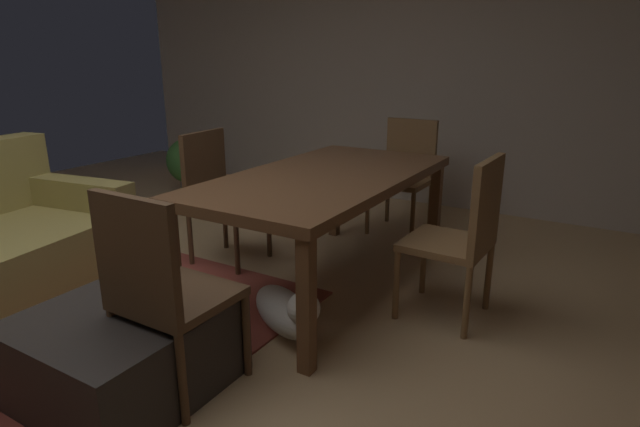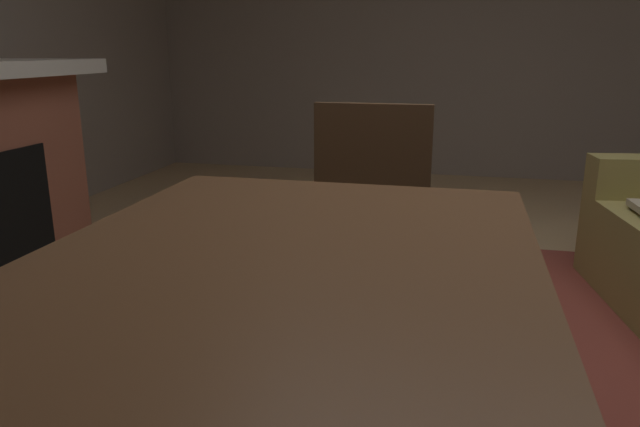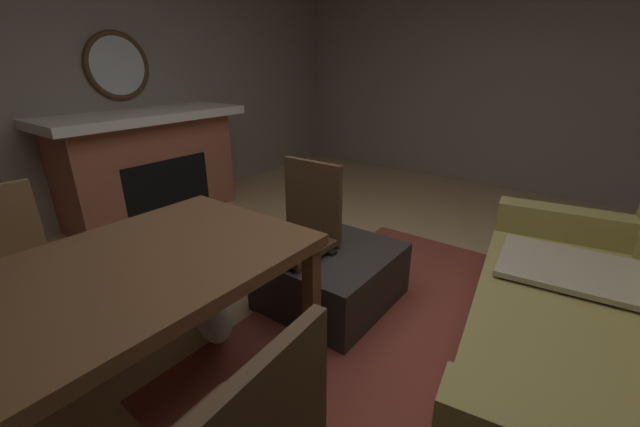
# 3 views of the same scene
# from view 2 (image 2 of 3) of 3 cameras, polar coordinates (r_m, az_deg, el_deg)

# --- Properties ---
(floor) EXTENTS (8.51, 8.51, 0.00)m
(floor) POSITION_cam_2_polar(r_m,az_deg,el_deg) (2.33, 16.49, -14.12)
(floor) COLOR tan
(wall_left) EXTENTS (0.12, 6.49, 2.61)m
(wall_left) POSITION_cam_2_polar(r_m,az_deg,el_deg) (5.58, 15.76, 16.80)
(wall_left) COLOR gray
(wall_left) RESTS_ON ground
(area_rug) EXTENTS (2.60, 2.00, 0.01)m
(area_rug) POSITION_cam_2_polar(r_m,az_deg,el_deg) (2.49, 25.38, -12.83)
(area_rug) COLOR brown
(area_rug) RESTS_ON ground
(ottoman_coffee_table) EXTENTS (0.81, 0.75, 0.38)m
(ottoman_coffee_table) POSITION_cam_2_polar(r_m,az_deg,el_deg) (2.35, 9.13, -8.17)
(ottoman_coffee_table) COLOR #2D2826
(ottoman_coffee_table) RESTS_ON ground
(tv_remote) EXTENTS (0.06, 0.16, 0.02)m
(tv_remote) POSITION_cam_2_polar(r_m,az_deg,el_deg) (2.24, 8.69, -3.82)
(tv_remote) COLOR black
(tv_remote) RESTS_ON ottoman_coffee_table
(dining_table) EXTENTS (1.90, 0.97, 0.74)m
(dining_table) POSITION_cam_2_polar(r_m,az_deg,el_deg) (0.94, -8.66, -13.87)
(dining_table) COLOR brown
(dining_table) RESTS_ON ground
(dining_chair_west) EXTENTS (0.44, 0.44, 0.93)m
(dining_chair_west) POSITION_cam_2_polar(r_m,az_deg,el_deg) (2.20, 4.43, -0.43)
(dining_chair_west) COLOR #513823
(dining_chair_west) RESTS_ON ground
(small_dog) EXTENTS (0.44, 0.56, 0.31)m
(small_dog) POSITION_cam_2_polar(r_m,az_deg,el_deg) (1.82, -5.18, -16.07)
(small_dog) COLOR silver
(small_dog) RESTS_ON ground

